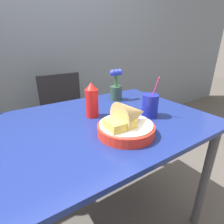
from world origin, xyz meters
name	(u,v)px	position (x,y,z in m)	size (l,w,h in m)	color
ground_plane	(109,216)	(0.00, 0.00, 0.00)	(12.00, 12.00, 0.00)	#4C4742
wall_window	(41,27)	(0.00, 1.27, 1.30)	(7.00, 0.06, 2.60)	slate
dining_table	(108,136)	(0.00, 0.00, 0.66)	(1.07, 0.84, 0.77)	navy
chair_far_window	(65,113)	(0.02, 0.82, 0.52)	(0.40, 0.40, 0.88)	black
food_basket	(128,122)	(-0.01, -0.19, 0.83)	(0.26, 0.26, 0.16)	red
ketchup_bottle	(92,100)	(-0.06, 0.07, 0.87)	(0.07, 0.07, 0.19)	red
drink_cup	(150,106)	(0.21, -0.10, 0.83)	(0.09, 0.09, 0.23)	#192399
flower_vase	(116,88)	(0.22, 0.25, 0.86)	(0.10, 0.09, 0.22)	#2D4738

